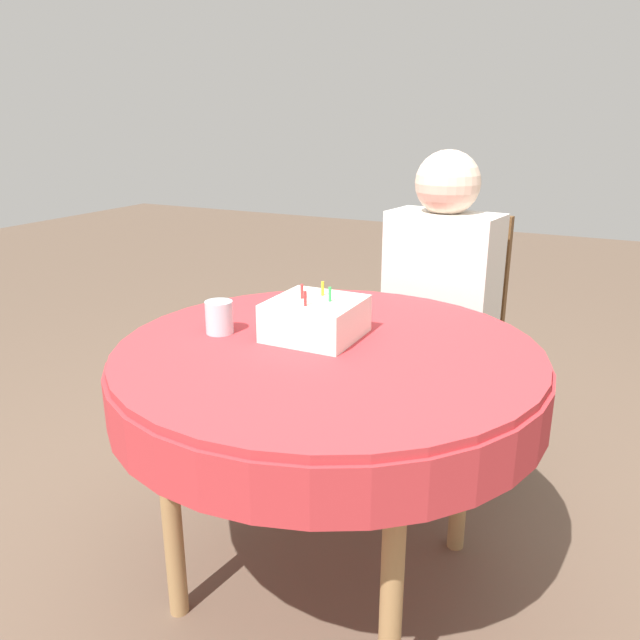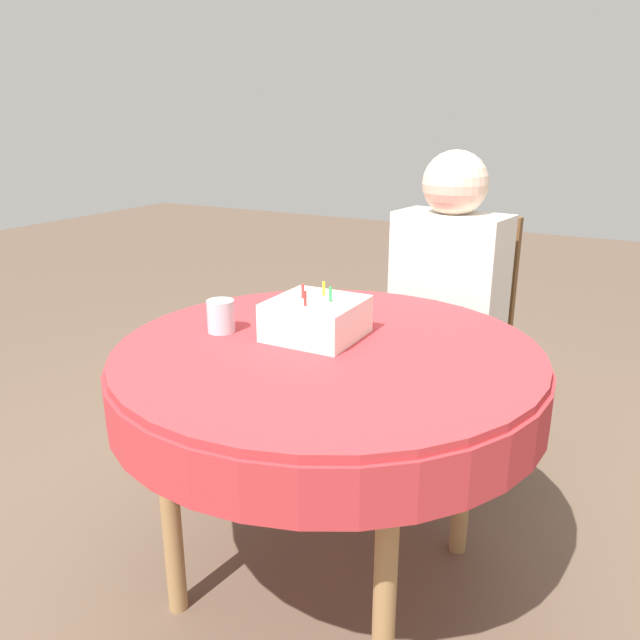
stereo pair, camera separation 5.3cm
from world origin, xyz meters
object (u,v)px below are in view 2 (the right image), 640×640
chair (454,336)px  drinking_glass (221,316)px  birthday_cake (316,318)px  person (446,286)px

chair → drinking_glass: (-0.39, -0.88, 0.26)m
chair → birthday_cake: (-0.14, -0.79, 0.27)m
chair → person: bearing=-90.0°
person → drinking_glass: 0.87m
person → chair: bearing=90.0°
person → drinking_glass: bearing=-107.6°
person → birthday_cake: person is taller
person → drinking_glass: (-0.37, -0.79, 0.05)m
drinking_glass → chair: bearing=66.2°
person → drinking_glass: size_ratio=13.28×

